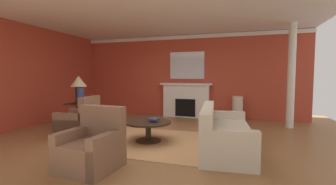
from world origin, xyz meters
TOP-DOWN VIEW (x-y plane):
  - ground_plane at (0.00, 0.00)m, footprint 9.79×9.79m
  - wall_fireplace at (0.00, 3.33)m, footprint 8.13×0.12m
  - wall_window at (-3.83, 0.30)m, footprint 0.12×7.15m
  - ceiling_panel at (0.00, 0.30)m, footprint 8.13×7.15m
  - crown_moulding at (0.00, 3.25)m, footprint 8.13×0.08m
  - area_rug at (0.02, -0.08)m, footprint 3.12×2.24m
  - fireplace at (0.14, 3.12)m, footprint 1.80×0.35m
  - mantel_mirror at (0.14, 3.24)m, footprint 1.22×0.04m
  - sofa at (1.63, -0.20)m, footprint 1.09×2.17m
  - armchair_near_window at (-1.78, -0.07)m, footprint 0.91×0.91m
  - armchair_facing_fireplace at (-0.26, -1.72)m, footprint 0.86×0.86m
  - coffee_table at (0.02, -0.08)m, footprint 1.00×1.00m
  - side_table at (-2.32, 0.60)m, footprint 0.56×0.56m
  - table_lamp at (-2.32, 0.60)m, footprint 0.44×0.44m
  - vase_tall_corner at (1.87, 2.82)m, footprint 0.33×0.33m
  - vase_on_side_table at (-2.17, 0.48)m, footprint 0.19×0.19m
  - book_red_cover at (0.07, 0.10)m, footprint 0.23×0.18m
  - book_art_folio at (0.14, -0.11)m, footprint 0.26×0.19m
  - column_white at (3.27, 2.36)m, footprint 0.20×0.20m

SIDE VIEW (x-z plane):
  - ground_plane at x=0.00m, z-range 0.00..0.00m
  - area_rug at x=0.02m, z-range 0.00..0.01m
  - sofa at x=1.63m, z-range -0.13..0.72m
  - armchair_near_window at x=-1.78m, z-range -0.17..0.78m
  - armchair_facing_fireplace at x=-0.26m, z-range -0.17..0.78m
  - coffee_table at x=0.02m, z-range 0.11..0.56m
  - side_table at x=-2.32m, z-range 0.05..0.75m
  - vase_tall_corner at x=1.87m, z-range 0.00..0.81m
  - book_red_cover at x=0.07m, z-range 0.45..0.48m
  - book_art_folio at x=0.14m, z-range 0.48..0.52m
  - fireplace at x=0.14m, z-range -0.03..1.16m
  - vase_on_side_table at x=-2.17m, z-range 0.70..1.12m
  - table_lamp at x=-2.32m, z-range 0.85..1.60m
  - wall_fireplace at x=0.00m, z-range 0.00..2.88m
  - wall_window at x=-3.83m, z-range 0.00..2.88m
  - column_white at x=3.27m, z-range 0.00..2.88m
  - mantel_mirror at x=0.14m, z-range 1.34..2.28m
  - crown_moulding at x=0.00m, z-range 2.74..2.86m
  - ceiling_panel at x=0.00m, z-range 2.88..2.94m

